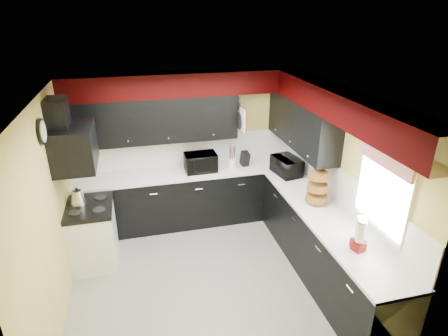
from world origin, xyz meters
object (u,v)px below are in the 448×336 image
at_px(microwave, 287,166).
at_px(knife_block, 245,159).
at_px(toaster_oven, 201,162).
at_px(utensil_crock, 232,163).
at_px(kettle, 78,197).

relative_size(microwave, knife_block, 2.04).
height_order(toaster_oven, utensil_crock, toaster_oven).
xyz_separation_m(toaster_oven, knife_block, (0.75, 0.02, -0.02)).
distance_m(microwave, kettle, 3.13).
distance_m(microwave, utensil_crock, 0.89).
bearing_deg(utensil_crock, knife_block, 9.82).
bearing_deg(microwave, toaster_oven, 60.78).
bearing_deg(microwave, utensil_crock, 50.70).
bearing_deg(utensil_crock, kettle, -165.44).
xyz_separation_m(utensil_crock, knife_block, (0.23, 0.04, 0.04)).
bearing_deg(knife_block, toaster_oven, 174.56).
relative_size(knife_block, kettle, 1.16).
relative_size(utensil_crock, kettle, 0.76).
height_order(microwave, knife_block, microwave).
bearing_deg(utensil_crock, microwave, -29.52).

